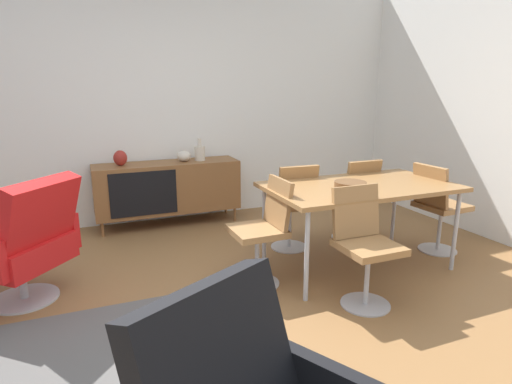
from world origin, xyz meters
The scene contains 15 objects.
ground_plane centered at (0.00, 0.00, 0.00)m, with size 8.32×8.32×0.00m, color olive.
wall_back centered at (0.00, 2.60, 1.40)m, with size 6.80×0.12×2.80m, color white.
sideboard centered at (0.15, 2.30, 0.44)m, with size 1.60×0.45×0.72m.
vase_cobalt centered at (0.53, 2.30, 0.81)m, with size 0.12×0.12×0.25m.
vase_sculptural_dark centered at (0.35, 2.30, 0.78)m, with size 0.16×0.16×0.12m.
vase_ceramic_small centered at (-0.34, 2.30, 0.80)m, with size 0.14×0.14×0.17m.
dining_table centered at (1.45, 0.49, 0.70)m, with size 1.60×0.90×0.74m.
wooden_bowl_on_table centered at (1.28, 0.40, 0.77)m, with size 0.26×0.26×0.06m, color brown.
dining_chair_near_window centered at (0.56, 0.49, 0.47)m, with size 0.43×0.40×0.86m.
dining_chair_front_left centered at (1.10, -0.07, 0.47)m, with size 0.40×0.42×0.86m.
dining_chair_far_end centered at (2.34, 0.49, 0.47)m, with size 0.44×0.42×0.86m.
dining_chair_back_right centered at (1.80, 1.05, 0.47)m, with size 0.41×0.43×0.86m.
dining_chair_back_left centered at (1.09, 1.05, 0.47)m, with size 0.43×0.45×0.86m.
lounge_chair_red centered at (-1.16, 0.86, 0.47)m, with size 0.91×0.91×0.95m.
area_rug centered at (-0.74, -0.29, 0.00)m, with size 2.20×1.70×0.01m, color #595654.
Camera 1 is at (-0.72, -2.45, 1.56)m, focal length 30.05 mm.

